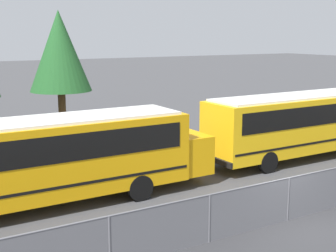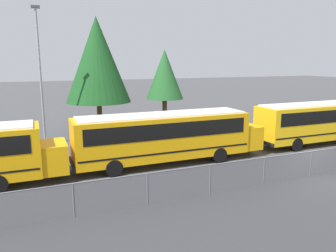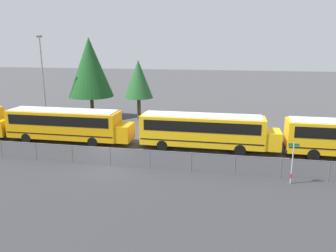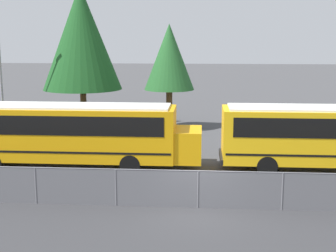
{
  "view_description": "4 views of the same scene",
  "coord_description": "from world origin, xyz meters",
  "px_view_note": "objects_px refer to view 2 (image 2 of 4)",
  "views": [
    {
      "loc": [
        -10.69,
        -10.33,
        5.97
      ],
      "look_at": [
        -1.44,
        5.17,
        2.42
      ],
      "focal_mm": 50.0,
      "sensor_mm": 36.0,
      "label": 1
    },
    {
      "loc": [
        -13.7,
        -12.84,
        6.23
      ],
      "look_at": [
        -6.12,
        5.57,
        2.29
      ],
      "focal_mm": 35.0,
      "sensor_mm": 36.0,
      "label": 2
    },
    {
      "loc": [
        8.91,
        -22.46,
        9.08
      ],
      "look_at": [
        3.36,
        5.99,
        1.86
      ],
      "focal_mm": 35.0,
      "sensor_mm": 36.0,
      "label": 3
    },
    {
      "loc": [
        0.11,
        -16.9,
        6.36
      ],
      "look_at": [
        -1.47,
        4.56,
        2.28
      ],
      "focal_mm": 50.0,
      "sensor_mm": 36.0,
      "label": 4
    }
  ],
  "objects_px": {
    "school_bus_1": "(167,134)",
    "school_bus_2": "(324,119)",
    "light_pole": "(40,72)",
    "tree_1": "(165,75)",
    "tree_0": "(97,60)"
  },
  "relations": [
    {
      "from": "tree_1",
      "to": "school_bus_1",
      "type": "bearing_deg",
      "value": -111.03
    },
    {
      "from": "school_bus_1",
      "to": "school_bus_2",
      "type": "bearing_deg",
      "value": 0.93
    },
    {
      "from": "school_bus_2",
      "to": "light_pole",
      "type": "height_order",
      "value": "light_pole"
    },
    {
      "from": "school_bus_1",
      "to": "light_pole",
      "type": "relative_size",
      "value": 1.21
    },
    {
      "from": "tree_0",
      "to": "tree_1",
      "type": "height_order",
      "value": "tree_0"
    },
    {
      "from": "school_bus_1",
      "to": "light_pole",
      "type": "bearing_deg",
      "value": 131.34
    },
    {
      "from": "school_bus_1",
      "to": "tree_0",
      "type": "distance_m",
      "value": 11.76
    },
    {
      "from": "school_bus_2",
      "to": "light_pole",
      "type": "bearing_deg",
      "value": 159.22
    },
    {
      "from": "light_pole",
      "to": "tree_1",
      "type": "bearing_deg",
      "value": 14.72
    },
    {
      "from": "school_bus_1",
      "to": "tree_1",
      "type": "xyz_separation_m",
      "value": [
        4.09,
        10.63,
        3.15
      ]
    },
    {
      "from": "school_bus_1",
      "to": "school_bus_2",
      "type": "height_order",
      "value": "same"
    },
    {
      "from": "school_bus_2",
      "to": "tree_1",
      "type": "distance_m",
      "value": 14.11
    },
    {
      "from": "school_bus_2",
      "to": "tree_0",
      "type": "distance_m",
      "value": 18.97
    },
    {
      "from": "light_pole",
      "to": "tree_0",
      "type": "bearing_deg",
      "value": 31.6
    },
    {
      "from": "school_bus_1",
      "to": "school_bus_2",
      "type": "distance_m",
      "value": 13.07
    }
  ]
}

